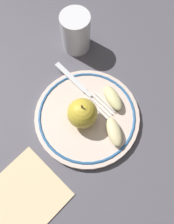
% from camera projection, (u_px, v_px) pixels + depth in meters
% --- Properties ---
extents(ground_plane, '(2.00, 2.00, 0.00)m').
position_uv_depth(ground_plane, '(89.00, 123.00, 0.56)').
color(ground_plane, '#504D57').
extents(plate, '(0.23, 0.23, 0.02)m').
position_uv_depth(plate, '(87.00, 117.00, 0.56)').
color(plate, beige).
rests_on(plate, ground_plane).
extents(apple_red_whole, '(0.06, 0.06, 0.07)m').
position_uv_depth(apple_red_whole, '(82.00, 113.00, 0.52)').
color(apple_red_whole, gold).
rests_on(apple_red_whole, plate).
extents(apple_slice_front, '(0.07, 0.06, 0.02)m').
position_uv_depth(apple_slice_front, '(114.00, 132.00, 0.53)').
color(apple_slice_front, beige).
rests_on(apple_slice_front, plate).
extents(apple_slice_back, '(0.07, 0.07, 0.02)m').
position_uv_depth(apple_slice_back, '(113.00, 98.00, 0.55)').
color(apple_slice_back, beige).
rests_on(apple_slice_back, plate).
extents(fork, '(0.11, 0.17, 0.00)m').
position_uv_depth(fork, '(81.00, 87.00, 0.57)').
color(fork, silver).
rests_on(fork, plate).
extents(drinking_glass, '(0.07, 0.07, 0.10)m').
position_uv_depth(drinking_glass, '(76.00, 32.00, 0.59)').
color(drinking_glass, silver).
rests_on(drinking_glass, ground_plane).
extents(napkin_folded, '(0.20, 0.19, 0.01)m').
position_uv_depth(napkin_folded, '(24.00, 196.00, 0.50)').
color(napkin_folded, beige).
rests_on(napkin_folded, ground_plane).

